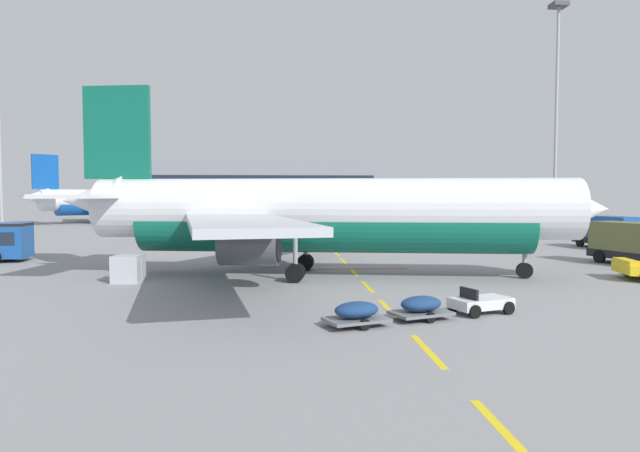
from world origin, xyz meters
The scene contains 10 objects.
ground centered at (40.00, 40.00, 0.00)m, with size 400.00×400.00×0.00m, color gray.
apron_paint_markings centered at (18.00, 36.36, 0.00)m, with size 8.00×94.03×0.01m.
airliner_foreground centered at (15.80, 18.74, 3.95)m, with size 34.77×34.21×12.20m.
airliner_mid_left centered at (-17.98, 93.48, 4.00)m, with size 30.87×28.47×12.35m.
catering_truck centered at (44.55, 34.92, 1.65)m, with size 3.55×7.30×3.14m.
fuel_service_truck centered at (39.00, 22.55, 1.65)m, with size 4.27×7.39×3.14m.
baggage_train centered at (18.96, 6.02, 0.52)m, with size 8.57×4.37×1.14m.
uld_cargo_container centered at (4.15, 16.96, 0.80)m, with size 1.73×1.69×1.60m.
apron_light_mast_far centered at (45.41, 47.48, 16.90)m, with size 1.80×1.80×27.50m.
terminal_satellite centered at (3.33, 151.70, 7.44)m, with size 77.68×24.57×16.45m.
Camera 1 is at (13.23, -16.30, 5.10)m, focal length 31.21 mm.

